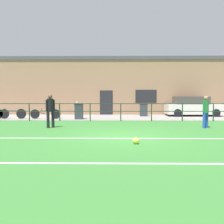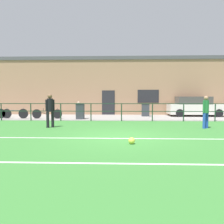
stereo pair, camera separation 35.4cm
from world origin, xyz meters
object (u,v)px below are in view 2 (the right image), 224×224
(parked_car_red, at_px, (195,107))
(bicycle_parked_1, at_px, (47,114))
(bicycle_parked_2, at_px, (12,113))
(trash_bin_1, at_px, (145,110))
(soccer_ball_match, at_px, (132,141))
(player_striker, at_px, (206,110))
(spectator_child, at_px, (79,108))
(trash_bin_0, at_px, (80,111))
(player_goalkeeper, at_px, (50,108))

(parked_car_red, distance_m, bicycle_parked_1, 11.50)
(bicycle_parked_2, xyz_separation_m, trash_bin_1, (9.73, 2.28, 0.15))
(soccer_ball_match, bearing_deg, parked_car_red, 63.90)
(player_striker, bearing_deg, spectator_child, 105.80)
(parked_car_red, height_order, bicycle_parked_2, parked_car_red)
(parked_car_red, distance_m, trash_bin_1, 4.02)
(soccer_ball_match, relative_size, parked_car_red, 0.05)
(bicycle_parked_2, distance_m, trash_bin_0, 4.96)
(trash_bin_1, bearing_deg, bicycle_parked_1, -162.41)
(player_striker, xyz_separation_m, trash_bin_1, (-2.34, 6.85, -0.39))
(spectator_child, xyz_separation_m, bicycle_parked_1, (-2.12, -0.78, -0.34))
(spectator_child, distance_m, bicycle_parked_2, 4.73)
(bicycle_parked_1, distance_m, trash_bin_1, 7.55)
(trash_bin_0, height_order, trash_bin_1, trash_bin_0)
(parked_car_red, bearing_deg, spectator_child, -168.53)
(bicycle_parked_2, xyz_separation_m, trash_bin_0, (4.95, -0.21, 0.19))
(player_goalkeeper, height_order, trash_bin_0, player_goalkeeper)
(bicycle_parked_2, height_order, trash_bin_0, trash_bin_0)
(parked_car_red, xyz_separation_m, trash_bin_1, (-4.00, -0.34, -0.22))
(trash_bin_1, bearing_deg, parked_car_red, 4.91)
(bicycle_parked_1, bearing_deg, soccer_ball_match, -56.86)
(soccer_ball_match, relative_size, bicycle_parked_2, 0.10)
(soccer_ball_match, bearing_deg, trash_bin_0, 110.98)
(parked_car_red, bearing_deg, trash_bin_0, -162.09)
(player_striker, distance_m, spectator_child, 9.15)
(player_goalkeeper, xyz_separation_m, player_striker, (7.91, 0.00, -0.05))
(parked_car_red, bearing_deg, bicycle_parked_1, -166.81)
(bicycle_parked_1, bearing_deg, bicycle_parked_2, 180.00)
(player_goalkeeper, height_order, player_striker, player_goalkeeper)
(player_striker, height_order, spectator_child, player_striker)
(spectator_child, relative_size, trash_bin_0, 1.10)
(player_striker, xyz_separation_m, bicycle_parked_1, (-9.54, 4.57, -0.56))
(soccer_ball_match, relative_size, spectator_child, 0.19)
(player_goalkeeper, bearing_deg, player_striker, 145.99)
(spectator_child, relative_size, parked_car_red, 0.28)
(bicycle_parked_2, distance_m, trash_bin_1, 10.00)
(player_goalkeeper, bearing_deg, trash_bin_0, -134.31)
(spectator_child, bearing_deg, player_striker, 166.03)
(spectator_child, xyz_separation_m, bicycle_parked_2, (-4.66, -0.78, -0.32))
(bicycle_parked_2, bearing_deg, soccer_ball_match, -46.60)
(bicycle_parked_1, bearing_deg, player_striker, -25.62)
(player_goalkeeper, bearing_deg, spectator_child, -129.29)
(player_striker, bearing_deg, trash_bin_1, 70.50)
(player_goalkeeper, relative_size, trash_bin_0, 1.57)
(player_striker, distance_m, trash_bin_1, 7.25)
(player_striker, relative_size, trash_bin_0, 1.49)
(soccer_ball_match, bearing_deg, bicycle_parked_1, 123.14)
(player_goalkeeper, bearing_deg, parked_car_red, -177.07)
(player_striker, relative_size, soccer_ball_match, 7.26)
(soccer_ball_match, distance_m, trash_bin_0, 9.07)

